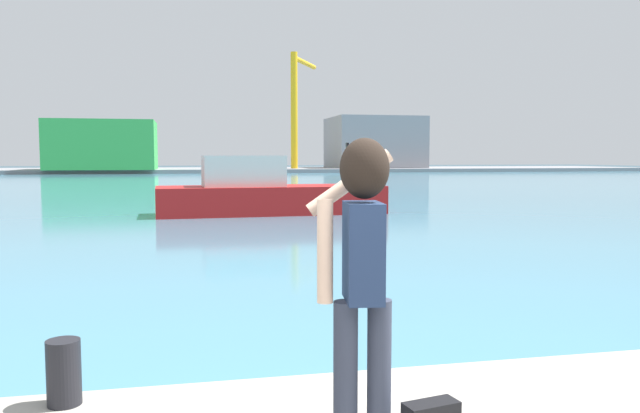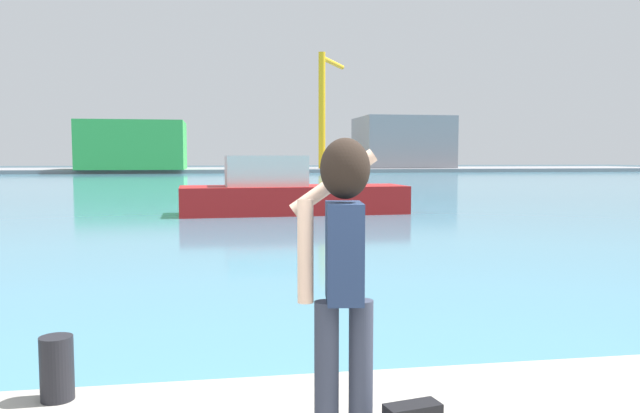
# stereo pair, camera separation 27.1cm
# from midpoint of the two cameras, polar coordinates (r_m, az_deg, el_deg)

# --- Properties ---
(ground_plane) EXTENTS (220.00, 220.00, 0.00)m
(ground_plane) POSITION_cam_midpoint_polar(r_m,az_deg,el_deg) (52.57, -8.24, 2.08)
(ground_plane) COLOR #334751
(harbor_water) EXTENTS (140.00, 100.00, 0.02)m
(harbor_water) POSITION_cam_midpoint_polar(r_m,az_deg,el_deg) (54.56, -8.28, 2.18)
(harbor_water) COLOR teal
(harbor_water) RESTS_ON ground_plane
(far_shore_dock) EXTENTS (140.00, 20.00, 0.53)m
(far_shore_dock) POSITION_cam_midpoint_polar(r_m,az_deg,el_deg) (94.53, -8.79, 3.32)
(far_shore_dock) COLOR gray
(far_shore_dock) RESTS_ON ground_plane
(person_photographer) EXTENTS (0.53, 0.56, 1.74)m
(person_photographer) POSITION_cam_midpoint_polar(r_m,az_deg,el_deg) (3.52, 4.27, -4.74)
(person_photographer) COLOR #2D3342
(person_photographer) RESTS_ON quay_promenade
(harbor_bollard) EXTENTS (0.22, 0.22, 0.43)m
(harbor_bollard) POSITION_cam_midpoint_polar(r_m,az_deg,el_deg) (4.61, -21.39, -13.64)
(harbor_bollard) COLOR black
(harbor_bollard) RESTS_ON quay_promenade
(boat_moored) EXTENTS (8.85, 2.90, 2.27)m
(boat_moored) POSITION_cam_midpoint_polar(r_m,az_deg,el_deg) (24.36, -2.66, 1.21)
(boat_moored) COLOR #B21919
(boat_moored) RESTS_ON harbor_water
(warehouse_left) EXTENTS (13.86, 10.57, 6.55)m
(warehouse_left) POSITION_cam_midpoint_polar(r_m,az_deg,el_deg) (89.62, -16.62, 5.39)
(warehouse_left) COLOR green
(warehouse_left) RESTS_ON far_shore_dock
(warehouse_right) EXTENTS (13.64, 12.28, 7.87)m
(warehouse_right) POSITION_cam_midpoint_polar(r_m,az_deg,el_deg) (99.03, 7.62, 5.82)
(warehouse_right) COLOR gray
(warehouse_right) RESTS_ON far_shore_dock
(port_crane) EXTENTS (5.64, 9.68, 16.85)m
(port_crane) POSITION_cam_midpoint_polar(r_m,az_deg,el_deg) (93.09, 0.49, 9.79)
(port_crane) COLOR yellow
(port_crane) RESTS_ON far_shore_dock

